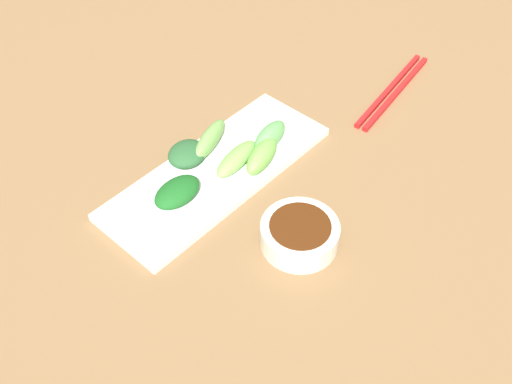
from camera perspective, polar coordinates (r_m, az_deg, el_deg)
The scene contains 10 objects.
tabletop at distance 0.82m, azimuth -1.77°, elevation -1.76°, with size 2.10×2.10×0.02m, color brown.
sauce_bowl at distance 0.75m, azimuth 4.24°, elevation -4.02°, with size 0.10×0.10×0.04m.
serving_plate at distance 0.85m, azimuth -3.76°, elevation 1.95°, with size 0.13×0.35×0.01m, color white.
broccoli_stalk_0 at distance 0.84m, azimuth -1.89°, elevation 3.25°, with size 0.03×0.09×0.02m, color #79AE52.
broccoli_leafy_1 at distance 0.85m, azimuth -6.69°, elevation 3.68°, with size 0.05×0.06×0.02m, color #27572E.
broccoli_stalk_2 at distance 0.87m, azimuth 1.36°, elevation 5.41°, with size 0.03×0.07×0.03m, color #5DA457.
broccoli_leafy_3 at distance 0.80m, azimuth -7.62°, elevation -0.00°, with size 0.05×0.07×0.03m, color #18591E.
broccoli_stalk_4 at distance 0.87m, azimuth -4.50°, elevation 5.07°, with size 0.02×0.09×0.03m, color #6FA250.
broccoli_stalk_5 at distance 0.84m, azimuth 0.57°, elevation 3.51°, with size 0.03×0.08×0.03m, color #70BB4B.
chopsticks at distance 1.02m, azimuth 13.09°, elevation 9.49°, with size 0.05×0.23×0.01m.
Camera 1 is at (-0.38, 0.39, 0.62)m, focal length 41.43 mm.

